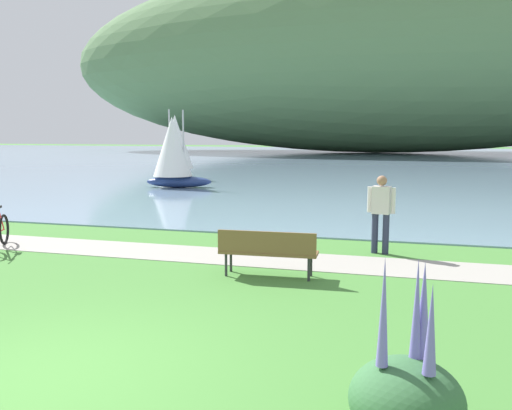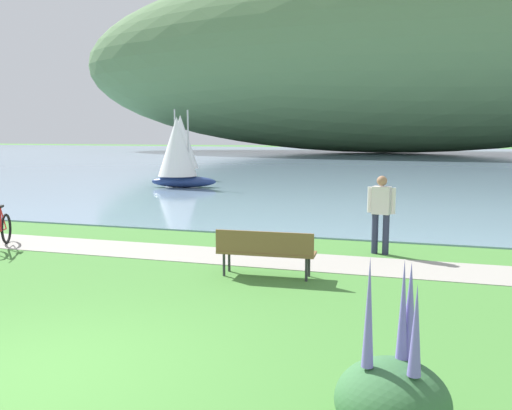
% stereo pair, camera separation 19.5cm
% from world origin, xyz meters
% --- Properties ---
extents(ground_plane, '(200.00, 200.00, 0.00)m').
position_xyz_m(ground_plane, '(0.00, 0.00, 0.00)').
color(ground_plane, '#478438').
extents(bay_water, '(180.00, 80.00, 0.04)m').
position_xyz_m(bay_water, '(0.00, 48.38, 0.02)').
color(bay_water, '#7A99B2').
rests_on(bay_water, ground).
extents(distant_hillside, '(83.63, 28.00, 23.99)m').
position_xyz_m(distant_hillside, '(-0.04, 65.97, 12.04)').
color(distant_hillside, '#567A4C').
rests_on(distant_hillside, bay_water).
extents(shoreline_path, '(60.00, 1.50, 0.01)m').
position_xyz_m(shoreline_path, '(0.00, 5.93, 0.01)').
color(shoreline_path, '#A39E93').
rests_on(shoreline_path, ground).
extents(park_bench_near_camera, '(1.82, 0.56, 0.88)m').
position_xyz_m(park_bench_near_camera, '(1.31, 4.56, 0.52)').
color(park_bench_near_camera, brown).
rests_on(park_bench_near_camera, ground).
extents(person_at_shoreline, '(0.60, 0.29, 1.71)m').
position_xyz_m(person_at_shoreline, '(3.20, 7.10, 0.98)').
color(person_at_shoreline, '#282D47').
rests_on(person_at_shoreline, ground).
extents(echium_bush_mid_cluster, '(0.99, 0.99, 1.63)m').
position_xyz_m(echium_bush_mid_cluster, '(3.75, -0.17, 0.40)').
color(echium_bush_mid_cluster, '#386B3D').
rests_on(echium_bush_mid_cluster, ground).
extents(sailboat_nearest_to_shore, '(3.21, 2.19, 3.63)m').
position_xyz_m(sailboat_nearest_to_shore, '(-6.86, 18.63, 1.75)').
color(sailboat_nearest_to_shore, navy).
rests_on(sailboat_nearest_to_shore, bay_water).
extents(sailboat_toward_hillside, '(3.30, 2.79, 3.89)m').
position_xyz_m(sailboat_toward_hillside, '(-8.86, 23.29, 1.87)').
color(sailboat_toward_hillside, white).
rests_on(sailboat_toward_hillside, bay_water).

